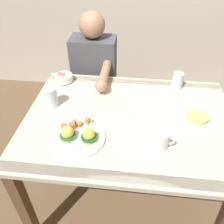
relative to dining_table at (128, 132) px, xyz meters
The scene contains 10 objects.
ground_plane 0.63m from the dining_table, ahead, with size 6.00×6.00×0.00m, color brown.
dining_table is the anchor object (origin of this frame).
eggs_benedict_plate 0.34m from the dining_table, 142.37° to the right, with size 0.27×0.27×0.09m.
fruit_bowl 0.60m from the dining_table, 143.98° to the left, with size 0.12×0.12×0.06m.
coffee_mug 0.30m from the dining_table, 50.03° to the right, with size 0.11×0.08×0.09m.
fork 0.12m from the dining_table, 51.98° to the left, with size 0.09×0.14×0.00m.
water_glass_near 0.50m from the dining_table, behind, with size 0.08×0.08×0.12m.
water_glass_far 0.49m from the dining_table, 50.02° to the left, with size 0.07×0.07×0.11m.
side_plate 0.40m from the dining_table, ahead, with size 0.20×0.20×0.04m.
diner_person 0.68m from the dining_table, 117.32° to the left, with size 0.34×0.54×1.14m.
Camera 1 is at (0.02, -1.04, 1.63)m, focal length 38.31 mm.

